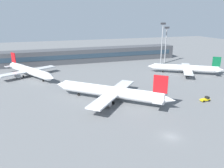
# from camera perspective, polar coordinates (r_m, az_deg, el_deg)

# --- Properties ---
(ground_plane) EXTENTS (400.00, 400.00, 0.00)m
(ground_plane) POSITION_cam_1_polar(r_m,az_deg,el_deg) (95.16, 1.76, -1.55)
(ground_plane) COLOR slate
(terminal_building) EXTENTS (125.60, 12.13, 9.00)m
(terminal_building) POSITION_cam_1_polar(r_m,az_deg,el_deg) (153.29, -6.36, 7.32)
(terminal_building) COLOR #3F4247
(terminal_building) RESTS_ON ground_plane
(airplane_near) EXTENTS (37.76, 34.42, 11.69)m
(airplane_near) POSITION_cam_1_polar(r_m,az_deg,el_deg) (82.35, -0.55, -1.96)
(airplane_near) COLOR white
(airplane_near) RESTS_ON ground_plane
(airplane_mid) EXTENTS (35.36, 25.83, 9.87)m
(airplane_mid) POSITION_cam_1_polar(r_m,az_deg,el_deg) (127.34, 18.03, 3.86)
(airplane_mid) COLOR silver
(airplane_mid) RESTS_ON ground_plane
(airplane_far) EXTENTS (28.45, 39.13, 10.70)m
(airplane_far) POSITION_cam_1_polar(r_m,az_deg,el_deg) (121.84, -20.27, 3.18)
(airplane_far) COLOR white
(airplane_far) RESTS_ON ground_plane
(baggage_tug_yellow) EXTENTS (3.67, 1.96, 1.75)m
(baggage_tug_yellow) POSITION_cam_1_polar(r_m,az_deg,el_deg) (89.83, 22.74, -3.57)
(baggage_tug_yellow) COLOR yellow
(baggage_tug_yellow) RESTS_ON ground_plane
(floodlight_tower_west) EXTENTS (3.20, 0.80, 26.06)m
(floodlight_tower_west) POSITION_cam_1_polar(r_m,az_deg,el_deg) (145.71, 12.65, 10.70)
(floodlight_tower_west) COLOR gray
(floodlight_tower_west) RESTS_ON ground_plane
(floodlight_tower_east) EXTENTS (3.20, 0.80, 23.42)m
(floodlight_tower_east) POSITION_cam_1_polar(r_m,az_deg,el_deg) (151.18, 13.59, 10.34)
(floodlight_tower_east) COLOR gray
(floodlight_tower_east) RESTS_ON ground_plane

